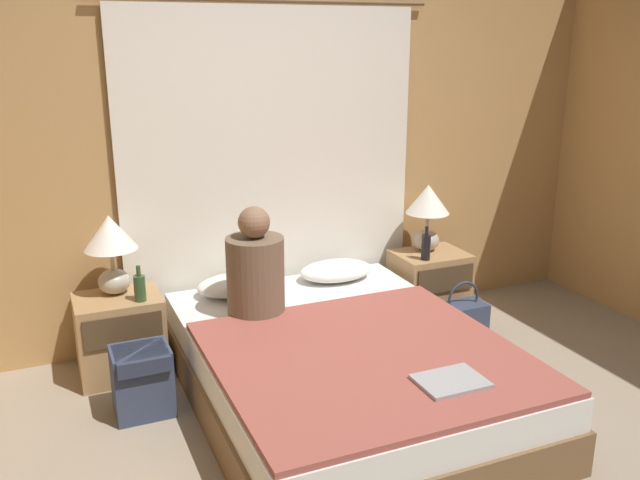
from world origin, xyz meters
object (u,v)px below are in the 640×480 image
pillow_left (236,285)px  backpack_on_floor (142,377)px  nightstand_right (429,286)px  laptop_on_bed (451,381)px  handbag_on_floor (462,320)px  bed (343,371)px  beer_bottle_on_right_stand (426,247)px  nightstand_left (120,336)px  lamp_left (111,243)px  pillow_right (336,271)px  person_left_in_bed (255,271)px  lamp_right (428,208)px  beer_bottle_on_left_stand (140,287)px

pillow_left → backpack_on_floor: pillow_left is taller
nightstand_right → pillow_left: (-1.38, 0.01, 0.21)m
laptop_on_bed → handbag_on_floor: size_ratio=0.77×
bed → beer_bottle_on_right_stand: bearing=37.0°
nightstand_left → lamp_left: bearing=90.0°
pillow_right → person_left_in_bed: size_ratio=0.77×
beer_bottle_on_right_stand → handbag_on_floor: size_ratio=0.58×
pillow_left → laptop_on_bed: pillow_left is taller
lamp_left → beer_bottle_on_right_stand: (1.98, -0.18, -0.21)m
pillow_right → laptop_on_bed: 1.52m
pillow_left → backpack_on_floor: size_ratio=1.32×
backpack_on_floor → lamp_right: bearing=15.3°
lamp_left → laptop_on_bed: lamp_left is taller
lamp_left → beer_bottle_on_right_stand: bearing=-5.1°
lamp_left → beer_bottle_on_left_stand: lamp_left is taller
pillow_left → beer_bottle_on_right_stand: 1.28m
lamp_left → pillow_left: 0.79m
pillow_right → handbag_on_floor: 0.89m
pillow_right → beer_bottle_on_left_stand: 1.28m
nightstand_left → handbag_on_floor: (2.12, -0.36, -0.11)m
pillow_left → laptop_on_bed: 1.61m
person_left_in_bed → backpack_on_floor: 0.82m
backpack_on_floor → nightstand_left: bearing=95.0°
pillow_left → beer_bottle_on_left_stand: size_ratio=2.35×
lamp_left → handbag_on_floor: bearing=-11.5°
pillow_right → backpack_on_floor: size_ratio=1.32×
lamp_right → pillow_right: size_ratio=0.95×
lamp_left → pillow_right: lamp_left is taller
beer_bottle_on_right_stand → laptop_on_bed: 1.58m
laptop_on_bed → backpack_on_floor: size_ratio=0.82×
handbag_on_floor → beer_bottle_on_right_stand: bearing=119.0°
nightstand_right → beer_bottle_on_left_stand: size_ratio=2.33×
nightstand_right → pillow_left: size_ratio=0.99×
person_left_in_bed → beer_bottle_on_right_stand: size_ratio=2.74×
nightstand_right → laptop_on_bed: (-0.83, -1.50, 0.19)m
lamp_right → pillow_right: 0.79m
nightstand_right → person_left_in_bed: person_left_in_bed is taller
lamp_right → backpack_on_floor: bearing=-164.7°
bed → beer_bottle_on_left_stand: 1.22m
bed → person_left_in_bed: person_left_in_bed is taller
bed → handbag_on_floor: bearing=22.7°
beer_bottle_on_left_stand → backpack_on_floor: bearing=-101.0°
lamp_left → bed: bearing=-40.1°
nightstand_right → handbag_on_floor: (0.03, -0.36, -0.11)m
lamp_left → pillow_right: (1.38, -0.06, -0.34)m
nightstand_left → person_left_in_bed: 0.90m
beer_bottle_on_left_stand → laptop_on_bed: 1.80m
pillow_right → beer_bottle_on_right_stand: bearing=-11.5°
lamp_right → pillow_left: size_ratio=0.95×
pillow_right → handbag_on_floor: pillow_right is taller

